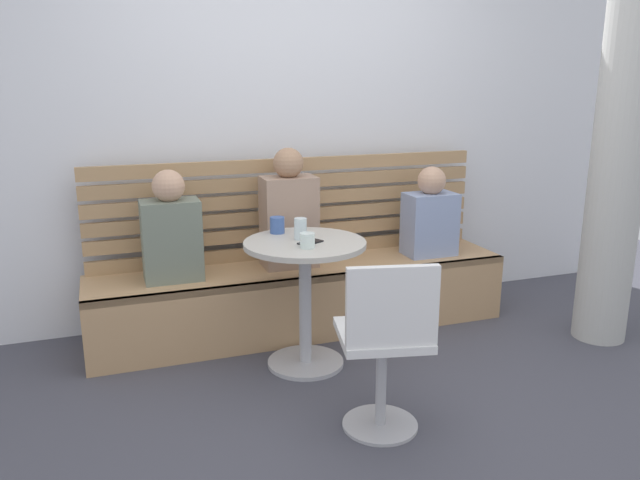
# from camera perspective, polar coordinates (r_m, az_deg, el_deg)

# --- Properties ---
(ground) EXTENTS (8.00, 8.00, 0.00)m
(ground) POSITION_cam_1_polar(r_m,az_deg,el_deg) (3.16, 5.53, -16.09)
(ground) COLOR #42424C
(back_wall) EXTENTS (5.20, 0.10, 2.90)m
(back_wall) POSITION_cam_1_polar(r_m,az_deg,el_deg) (4.26, -3.58, 12.42)
(back_wall) COLOR silver
(back_wall) RESTS_ON ground
(concrete_pillar) EXTENTS (0.32, 0.32, 2.80)m
(concrete_pillar) POSITION_cam_1_polar(r_m,az_deg,el_deg) (4.13, 26.10, 10.23)
(concrete_pillar) COLOR #B2B2AD
(concrete_pillar) RESTS_ON ground
(booth_bench) EXTENTS (2.70, 0.52, 0.44)m
(booth_bench) POSITION_cam_1_polar(r_m,az_deg,el_deg) (4.08, -1.56, -5.31)
(booth_bench) COLOR tan
(booth_bench) RESTS_ON ground
(booth_backrest) EXTENTS (2.65, 0.04, 0.67)m
(booth_backrest) POSITION_cam_1_polar(r_m,az_deg,el_deg) (4.15, -2.66, 3.01)
(booth_backrest) COLOR #A68157
(booth_backrest) RESTS_ON booth_bench
(cafe_table) EXTENTS (0.68, 0.68, 0.74)m
(cafe_table) POSITION_cam_1_polar(r_m,az_deg,el_deg) (3.49, -1.38, -3.63)
(cafe_table) COLOR #ADADB2
(cafe_table) RESTS_ON ground
(white_chair) EXTENTS (0.48, 0.48, 0.85)m
(white_chair) POSITION_cam_1_polar(r_m,az_deg,el_deg) (2.84, 6.03, -9.23)
(white_chair) COLOR #ADADB2
(white_chair) RESTS_ON ground
(person_adult) EXTENTS (0.34, 0.22, 0.76)m
(person_adult) POSITION_cam_1_polar(r_m,az_deg,el_deg) (3.93, -2.87, 2.40)
(person_adult) COLOR #9E7F6B
(person_adult) RESTS_ON booth_bench
(person_child_left) EXTENTS (0.34, 0.22, 0.60)m
(person_child_left) POSITION_cam_1_polar(r_m,az_deg,el_deg) (4.27, 10.06, 2.14)
(person_child_left) COLOR #8C9EC6
(person_child_left) RESTS_ON booth_bench
(person_child_middle) EXTENTS (0.34, 0.22, 0.66)m
(person_child_middle) POSITION_cam_1_polar(r_m,az_deg,el_deg) (3.77, -13.49, 0.73)
(person_child_middle) COLOR slate
(person_child_middle) RESTS_ON booth_bench
(cup_glass_tall) EXTENTS (0.07, 0.07, 0.12)m
(cup_glass_tall) POSITION_cam_1_polar(r_m,az_deg,el_deg) (3.46, -1.80, 1.04)
(cup_glass_tall) COLOR silver
(cup_glass_tall) RESTS_ON cafe_table
(cup_glass_short) EXTENTS (0.08, 0.08, 0.08)m
(cup_glass_short) POSITION_cam_1_polar(r_m,az_deg,el_deg) (3.28, -1.17, -0.04)
(cup_glass_short) COLOR silver
(cup_glass_short) RESTS_ON cafe_table
(cup_mug_blue) EXTENTS (0.08, 0.08, 0.09)m
(cup_mug_blue) POSITION_cam_1_polar(r_m,az_deg,el_deg) (3.60, -3.94, 1.37)
(cup_mug_blue) COLOR #3D5B9E
(cup_mug_blue) RESTS_ON cafe_table
(phone_on_table) EXTENTS (0.16, 0.13, 0.01)m
(phone_on_table) POSITION_cam_1_polar(r_m,az_deg,el_deg) (3.39, -0.89, -0.21)
(phone_on_table) COLOR black
(phone_on_table) RESTS_ON cafe_table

